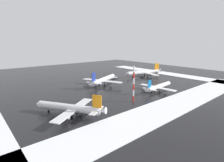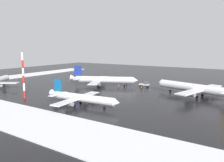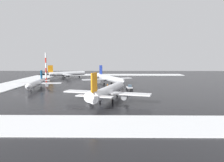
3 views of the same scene
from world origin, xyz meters
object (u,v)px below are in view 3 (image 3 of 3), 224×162
(airplane_far_rear, at_px, (109,79))
(ground_crew_near_tug, at_px, (123,85))
(airplane_parked_portside, at_px, (66,74))
(ground_crew_beside_wing, at_px, (108,85))
(airplane_parked_starboard, at_px, (36,83))
(ground_crew_by_nose_gear, at_px, (112,88))
(pushback_tug, at_px, (129,87))
(antenna_mast, at_px, (46,68))
(airplane_distant_tail, at_px, (108,91))

(airplane_far_rear, distance_m, ground_crew_near_tug, 11.76)
(airplane_parked_portside, xyz_separation_m, ground_crew_beside_wing, (48.83, 30.24, -1.98))
(ground_crew_beside_wing, bearing_deg, airplane_parked_starboard, -0.58)
(airplane_parked_starboard, bearing_deg, airplane_far_rear, 109.51)
(airplane_far_rear, relative_size, ground_crew_by_nose_gear, 18.04)
(airplane_far_rear, relative_size, pushback_tug, 6.42)
(antenna_mast, bearing_deg, ground_crew_by_nose_gear, 51.59)
(airplane_parked_portside, height_order, ground_crew_beside_wing, airplane_parked_portside)
(airplane_parked_portside, height_order, airplane_parked_starboard, airplane_parked_portside)
(airplane_parked_starboard, height_order, ground_crew_beside_wing, airplane_parked_starboard)
(airplane_far_rear, distance_m, antenna_mast, 37.28)
(airplane_parked_starboard, relative_size, ground_crew_near_tug, 15.31)
(airplane_distant_tail, height_order, ground_crew_by_nose_gear, airplane_distant_tail)
(ground_crew_by_nose_gear, xyz_separation_m, ground_crew_beside_wing, (-10.33, -2.04, 0.00))
(airplane_distant_tail, distance_m, ground_crew_beside_wing, 32.87)
(airplane_far_rear, height_order, airplane_parked_starboard, airplane_far_rear)
(airplane_far_rear, distance_m, airplane_parked_portside, 50.21)
(antenna_mast, bearing_deg, airplane_parked_starboard, 7.37)
(airplane_distant_tail, bearing_deg, ground_crew_by_nose_gear, 13.92)
(ground_crew_by_nose_gear, distance_m, ground_crew_beside_wing, 10.53)
(ground_crew_near_tug, relative_size, ground_crew_by_nose_gear, 1.00)
(ground_crew_near_tug, xyz_separation_m, ground_crew_beside_wing, (-0.34, -7.09, 0.00))
(airplane_parked_starboard, relative_size, ground_crew_beside_wing, 15.31)
(ground_crew_by_nose_gear, height_order, ground_crew_beside_wing, same)
(pushback_tug, relative_size, ground_crew_beside_wing, 2.81)
(airplane_far_rear, xyz_separation_m, airplane_parked_starboard, (14.62, -32.43, -0.64))
(airplane_parked_starboard, height_order, ground_crew_near_tug, airplane_parked_starboard)
(airplane_parked_starboard, bearing_deg, ground_crew_by_nose_gear, 77.01)
(airplane_far_rear, relative_size, ground_crew_near_tug, 18.04)
(airplane_parked_portside, distance_m, ground_crew_by_nose_gear, 67.42)
(airplane_parked_portside, bearing_deg, antenna_mast, -131.47)
(airplane_parked_portside, distance_m, pushback_tug, 69.91)
(pushback_tug, bearing_deg, ground_crew_near_tug, -168.02)
(ground_crew_beside_wing, bearing_deg, antenna_mast, -38.81)
(airplane_distant_tail, xyz_separation_m, ground_crew_by_nose_gear, (-22.44, 0.79, -2.34))
(pushback_tug, distance_m, ground_crew_beside_wing, 12.92)
(ground_crew_by_nose_gear, bearing_deg, airplane_distant_tail, 89.69)
(airplane_parked_starboard, bearing_deg, pushback_tug, 81.01)
(airplane_far_rear, distance_m, ground_crew_beside_wing, 9.48)
(pushback_tug, bearing_deg, ground_crew_by_nose_gear, -82.53)
(airplane_far_rear, relative_size, airplane_distant_tail, 0.93)
(pushback_tug, distance_m, antenna_mast, 53.01)
(pushback_tug, bearing_deg, airplane_distant_tail, -25.15)
(antenna_mast, bearing_deg, pushback_tug, 58.37)
(antenna_mast, bearing_deg, airplane_distant_tail, 34.98)
(ground_crew_by_nose_gear, relative_size, ground_crew_beside_wing, 1.00)
(ground_crew_by_nose_gear, bearing_deg, ground_crew_near_tug, -115.12)
(airplane_far_rear, xyz_separation_m, ground_crew_by_nose_gear, (19.52, 1.46, -2.24))
(ground_crew_by_nose_gear, bearing_deg, airplane_parked_portside, -59.68)
(airplane_parked_starboard, bearing_deg, ground_crew_near_tug, 92.68)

